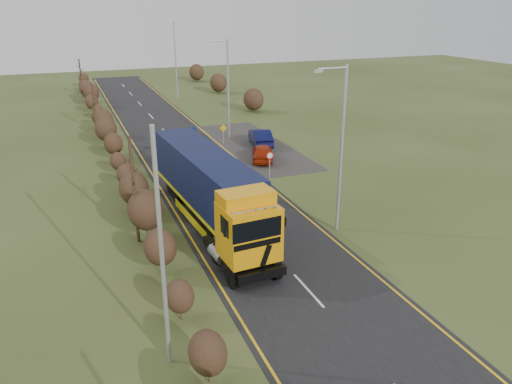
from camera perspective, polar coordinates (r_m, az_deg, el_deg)
The scene contains 14 objects.
ground at distance 26.78m, azimuth 2.08°, elevation -6.95°, with size 160.00×160.00×0.00m, color #37411B.
road at distance 35.35m, azimuth -4.37°, elevation 0.18°, with size 8.00×120.00×0.02m, color black.
layby at distance 46.36m, azimuth -0.37°, elevation 5.34°, with size 6.00×18.00×0.02m, color #312E2B.
lane_markings at distance 35.07m, azimuth -4.22°, elevation 0.04°, with size 7.52×116.00×0.01m.
hedgerow at distance 31.70m, azimuth -13.69°, elevation 0.22°, with size 2.24×102.04×6.05m.
lorry at distance 29.07m, azimuth -5.22°, elevation 0.58°, with size 3.50×15.61×4.31m.
car_red_hatchback at distance 41.77m, azimuth 0.74°, elevation 4.55°, with size 1.67×4.14×1.41m, color #9C2107.
car_blue_sedan at distance 46.26m, azimuth 0.51°, elevation 6.28°, with size 1.64×4.69×1.55m, color #090C33.
streetlight_near at distance 27.94m, azimuth 9.57°, elevation 5.51°, with size 2.01×0.19×9.46m.
streetlight_mid at distance 48.28m, azimuth -3.34°, elevation 12.15°, with size 1.97×0.19×9.29m.
streetlight_far at distance 69.46m, azimuth -9.31°, elevation 15.01°, with size 2.13×0.20×10.06m.
left_pole at distance 17.41m, azimuth -10.72°, elevation -6.98°, with size 0.16×0.16×8.99m, color #9FA2A5.
speed_sign at distance 37.29m, azimuth 1.57°, elevation 3.66°, with size 0.57×0.10×2.08m.
warning_board at distance 46.82m, azimuth -3.74°, elevation 6.86°, with size 0.71×0.11×1.86m.
Camera 1 is at (-9.54, -21.64, 12.57)m, focal length 35.00 mm.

